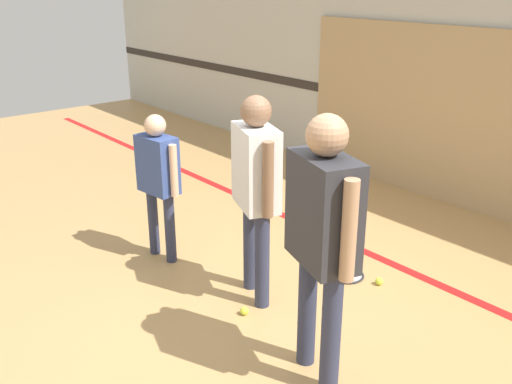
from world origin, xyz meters
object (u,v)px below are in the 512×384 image
(person_student_right, at_px, (323,225))
(racket_spare_on_floor, at_px, (346,276))
(person_instructor, at_px, (256,178))
(tennis_ball_near_instructor, at_px, (244,311))
(person_student_left, at_px, (158,172))
(tennis_ball_by_spare_racket, at_px, (379,281))

(person_student_right, relative_size, racket_spare_on_floor, 3.15)
(person_instructor, height_order, person_student_right, person_student_right)
(tennis_ball_near_instructor, bearing_deg, person_student_right, -5.69)
(racket_spare_on_floor, bearing_deg, person_student_left, -78.78)
(person_student_right, bearing_deg, person_instructor, -0.28)
(racket_spare_on_floor, height_order, tennis_ball_by_spare_racket, tennis_ball_by_spare_racket)
(person_student_right, relative_size, tennis_ball_by_spare_racket, 26.60)
(person_student_left, distance_m, racket_spare_on_floor, 1.89)
(racket_spare_on_floor, relative_size, tennis_ball_near_instructor, 8.44)
(person_instructor, height_order, tennis_ball_near_instructor, person_instructor)
(person_student_left, xyz_separation_m, tennis_ball_near_instructor, (1.24, -0.03, -0.80))
(person_student_right, height_order, tennis_ball_by_spare_racket, person_student_right)
(racket_spare_on_floor, relative_size, tennis_ball_by_spare_racket, 8.44)
(person_instructor, height_order, tennis_ball_by_spare_racket, person_instructor)
(person_student_left, relative_size, racket_spare_on_floor, 2.43)
(person_instructor, relative_size, person_student_left, 1.22)
(person_student_left, height_order, person_student_right, person_student_right)
(person_student_right, bearing_deg, tennis_ball_near_instructor, 12.37)
(person_instructor, distance_m, person_student_left, 1.13)
(person_instructor, height_order, person_student_left, person_instructor)
(person_student_left, xyz_separation_m, racket_spare_on_floor, (1.35, 1.02, -0.83))
(tennis_ball_near_instructor, bearing_deg, person_instructor, 121.95)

